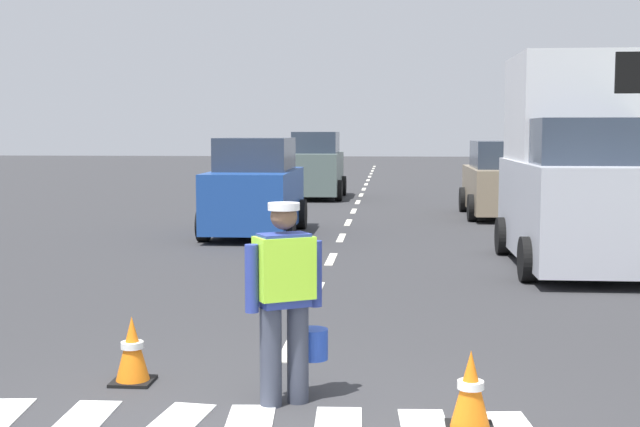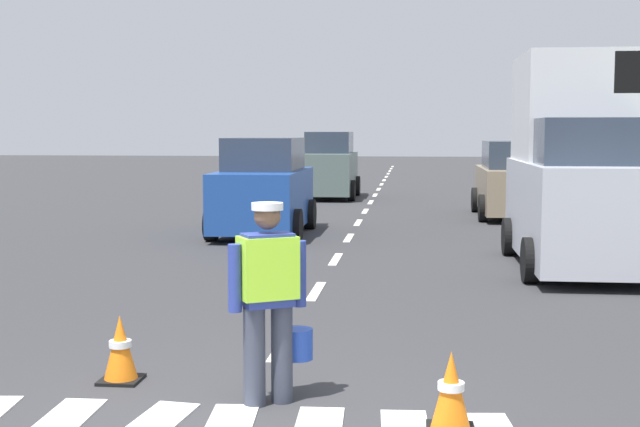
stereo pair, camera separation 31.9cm
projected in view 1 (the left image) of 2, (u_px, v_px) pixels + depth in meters
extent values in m
plane|color=#333335|center=(358.00, 202.00, 27.11)|extent=(96.00, 96.00, 0.00)
cube|color=silver|center=(291.00, 345.00, 8.96)|extent=(0.14, 1.40, 0.01)
cube|color=silver|center=(316.00, 291.00, 11.93)|extent=(0.14, 1.40, 0.01)
cube|color=silver|center=(331.00, 259.00, 14.91)|extent=(0.14, 1.40, 0.01)
cube|color=silver|center=(341.00, 238.00, 17.88)|extent=(0.14, 1.40, 0.01)
cube|color=silver|center=(348.00, 223.00, 20.86)|extent=(0.14, 1.40, 0.01)
cube|color=silver|center=(354.00, 211.00, 23.84)|extent=(0.14, 1.40, 0.01)
cube|color=silver|center=(358.00, 202.00, 26.81)|extent=(0.14, 1.40, 0.01)
cube|color=silver|center=(361.00, 195.00, 29.79)|extent=(0.14, 1.40, 0.01)
cube|color=silver|center=(364.00, 189.00, 32.76)|extent=(0.14, 1.40, 0.01)
cube|color=silver|center=(366.00, 184.00, 35.74)|extent=(0.14, 1.40, 0.01)
cube|color=silver|center=(368.00, 180.00, 38.71)|extent=(0.14, 1.40, 0.01)
cube|color=silver|center=(370.00, 177.00, 41.69)|extent=(0.14, 1.40, 0.01)
cube|color=silver|center=(371.00, 174.00, 44.66)|extent=(0.14, 1.40, 0.01)
cube|color=silver|center=(372.00, 171.00, 47.64)|extent=(0.14, 1.40, 0.01)
cube|color=silver|center=(373.00, 169.00, 50.62)|extent=(0.14, 1.40, 0.01)
cube|color=silver|center=(374.00, 166.00, 53.59)|extent=(0.14, 1.40, 0.01)
cylinder|color=#383D4C|center=(271.00, 357.00, 6.94)|extent=(0.18, 0.18, 0.82)
cylinder|color=#383D4C|center=(298.00, 354.00, 7.04)|extent=(0.18, 0.18, 0.82)
cube|color=navy|center=(284.00, 270.00, 6.92)|extent=(0.47, 0.41, 0.60)
cube|color=#A5EA33|center=(284.00, 268.00, 6.92)|extent=(0.54, 0.47, 0.51)
cylinder|color=navy|center=(252.00, 279.00, 6.81)|extent=(0.11, 0.11, 0.55)
cylinder|color=navy|center=(315.00, 274.00, 7.04)|extent=(0.11, 0.11, 0.55)
sphere|color=brown|center=(284.00, 216.00, 6.88)|extent=(0.22, 0.22, 0.22)
cylinder|color=silver|center=(284.00, 206.00, 6.87)|extent=(0.26, 0.26, 0.06)
cylinder|color=#2347B7|center=(313.00, 344.00, 7.20)|extent=(0.26, 0.26, 0.26)
cone|color=orange|center=(471.00, 389.00, 6.37)|extent=(0.30, 0.30, 0.59)
cylinder|color=white|center=(471.00, 385.00, 6.37)|extent=(0.20, 0.20, 0.06)
cube|color=black|center=(133.00, 381.00, 7.61)|extent=(0.36, 0.36, 0.03)
cone|color=orange|center=(132.00, 348.00, 7.58)|extent=(0.30, 0.30, 0.58)
cylinder|color=white|center=(132.00, 345.00, 7.58)|extent=(0.20, 0.20, 0.06)
cube|color=silver|center=(575.00, 210.00, 13.95)|extent=(1.90, 4.60, 1.56)
cube|color=#2D3847|center=(588.00, 141.00, 13.04)|extent=(1.67, 1.61, 0.70)
cube|color=silver|center=(567.00, 108.00, 14.59)|extent=(1.80, 2.53, 1.80)
cylinder|color=black|center=(503.00, 236.00, 15.51)|extent=(0.22, 0.68, 0.68)
cylinder|color=black|center=(612.00, 237.00, 15.35)|extent=(0.22, 0.68, 0.68)
cylinder|color=black|center=(528.00, 259.00, 12.68)|extent=(0.22, 0.68, 0.68)
cube|color=slate|center=(316.00, 173.00, 28.43)|extent=(1.64, 3.86, 1.33)
cube|color=#2D3847|center=(316.00, 142.00, 28.43)|extent=(1.44, 2.12, 0.70)
cylinder|color=black|center=(339.00, 191.00, 27.23)|extent=(0.22, 0.68, 0.68)
cylinder|color=black|center=(287.00, 190.00, 27.36)|extent=(0.22, 0.68, 0.68)
cylinder|color=black|center=(343.00, 186.00, 29.60)|extent=(0.22, 0.68, 0.68)
cylinder|color=black|center=(295.00, 186.00, 29.74)|extent=(0.22, 0.68, 0.68)
cube|color=#1E4799|center=(255.00, 199.00, 18.39)|extent=(1.71, 3.84, 1.22)
cube|color=#2D3847|center=(256.00, 154.00, 18.39)|extent=(1.50, 2.11, 0.70)
cylinder|color=black|center=(289.00, 226.00, 17.18)|extent=(0.22, 0.68, 0.68)
cylinder|color=black|center=(204.00, 225.00, 17.32)|extent=(0.22, 0.68, 0.68)
cylinder|color=black|center=(301.00, 214.00, 19.54)|extent=(0.22, 0.68, 0.68)
cylinder|color=black|center=(226.00, 213.00, 19.69)|extent=(0.22, 0.68, 0.68)
cube|color=gray|center=(501.00, 189.00, 22.33)|extent=(1.68, 4.15, 1.10)
cube|color=#2D3847|center=(502.00, 154.00, 22.14)|extent=(1.48, 2.28, 0.70)
cylinder|color=black|center=(464.00, 199.00, 23.72)|extent=(0.22, 0.68, 0.68)
cylinder|color=black|center=(526.00, 200.00, 23.57)|extent=(0.22, 0.68, 0.68)
cylinder|color=black|center=(472.00, 208.00, 21.16)|extent=(0.22, 0.68, 0.68)
cylinder|color=black|center=(543.00, 208.00, 21.02)|extent=(0.22, 0.68, 0.68)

